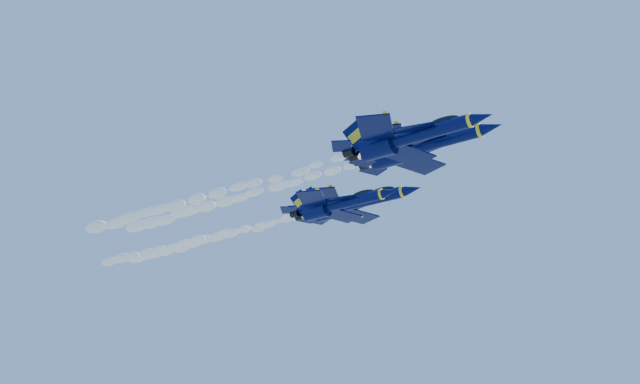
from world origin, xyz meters
The scene contains 8 objects.
jet_lead centered at (14.17, -14.94, 148.64)m, with size 15.18×12.45×5.64m.
smoke_trail_jet_lead centered at (-11.50, -14.94, 148.29)m, with size 38.36×1.57×1.41m, color white.
jet_second centered at (10.88, -5.34, 152.68)m, with size 17.28×14.17×6.42m.
smoke_trail_jet_second centered at (-15.68, -5.34, 152.31)m, with size 38.36×1.79×1.61m, color white.
jet_third centered at (-5.49, 4.46, 152.81)m, with size 15.90×13.04×5.91m.
smoke_trail_jet_third centered at (-31.46, 4.46, 152.45)m, with size 38.36×1.64×1.48m, color white.
jet_fourth centered at (-9.15, 14.78, 157.38)m, with size 20.04×16.44×7.45m.
smoke_trail_jet_fourth centered at (-36.89, 14.78, 156.97)m, with size 38.36×2.07×1.87m, color white.
Camera 1 is at (39.87, -70.26, 116.85)m, focal length 40.00 mm.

